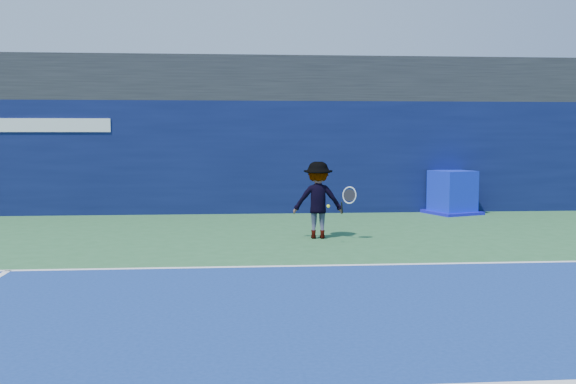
# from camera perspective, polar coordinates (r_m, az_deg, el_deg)

# --- Properties ---
(ground) EXTENTS (80.00, 80.00, 0.00)m
(ground) POSITION_cam_1_polar(r_m,az_deg,el_deg) (7.46, 7.22, -11.16)
(ground) COLOR #2C6135
(ground) RESTS_ON ground
(baseline) EXTENTS (24.00, 0.10, 0.01)m
(baseline) POSITION_cam_1_polar(r_m,az_deg,el_deg) (10.33, 3.81, -6.53)
(baseline) COLOR white
(baseline) RESTS_ON ground
(stadium_band) EXTENTS (36.00, 3.00, 1.20)m
(stadium_band) POSITION_cam_1_polar(r_m,az_deg,el_deg) (18.64, 0.03, 9.70)
(stadium_band) COLOR black
(stadium_band) RESTS_ON back_wall_assembly
(back_wall_assembly) EXTENTS (36.00, 1.03, 3.00)m
(back_wall_assembly) POSITION_cam_1_polar(r_m,az_deg,el_deg) (17.59, 0.28, 3.14)
(back_wall_assembly) COLOR #0B133E
(back_wall_assembly) RESTS_ON ground
(equipment_cart) EXTENTS (1.54, 1.54, 1.15)m
(equipment_cart) POSITION_cam_1_polar(r_m,az_deg,el_deg) (17.66, 14.40, -0.18)
(equipment_cart) COLOR #0E1FC5
(equipment_cart) RESTS_ON ground
(tennis_player) EXTENTS (1.26, 0.72, 1.56)m
(tennis_player) POSITION_cam_1_polar(r_m,az_deg,el_deg) (13.00, 2.69, -0.72)
(tennis_player) COLOR white
(tennis_player) RESTS_ON ground
(tennis_ball) EXTENTS (0.06, 0.06, 0.06)m
(tennis_ball) POSITION_cam_1_polar(r_m,az_deg,el_deg) (12.26, 3.60, -1.26)
(tennis_ball) COLOR yellow
(tennis_ball) RESTS_ON ground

